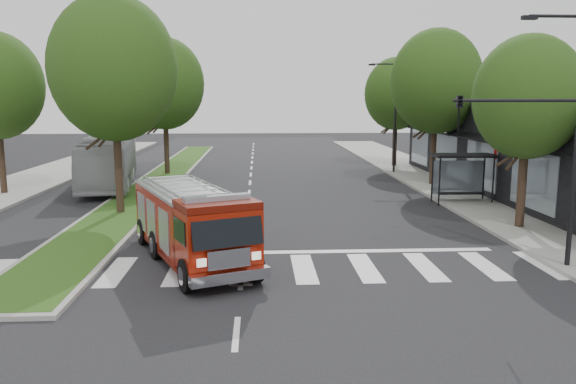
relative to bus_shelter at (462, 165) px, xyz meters
name	(u,v)px	position (x,y,z in m)	size (l,w,h in m)	color
ground	(244,246)	(-11.20, -8.15, -2.04)	(140.00, 140.00, 0.00)	black
sidewalk_right	(471,196)	(1.30, 1.85, -1.96)	(5.00, 80.00, 0.15)	gray
median	(163,178)	(-17.20, 9.85, -1.96)	(3.00, 50.00, 0.15)	gray
storefront_row	(552,152)	(5.80, 1.85, 0.46)	(8.00, 30.00, 5.00)	black
bus_shelter	(462,165)	(0.00, 0.00, 0.00)	(3.20, 1.60, 2.61)	black
tree_right_near	(528,97)	(0.30, -6.15, 3.47)	(4.40, 4.40, 8.05)	black
tree_right_mid	(436,82)	(0.30, 5.85, 4.45)	(5.60, 5.60, 9.72)	black
tree_right_far	(396,94)	(0.30, 15.85, 3.80)	(5.00, 5.00, 8.73)	black
tree_median_near	(114,68)	(-17.20, -2.15, 4.77)	(5.80, 5.80, 10.16)	black
tree_median_far	(164,84)	(-17.20, 11.85, 4.45)	(5.60, 5.60, 9.72)	black
streetlight_right_near	(551,124)	(-1.59, -11.65, 2.63)	(4.08, 0.22, 8.00)	black
streetlight_right_far	(393,112)	(-0.85, 11.85, 2.44)	(2.11, 0.20, 8.00)	black
fire_engine	(192,224)	(-12.91, -10.04, -0.75)	(5.12, 8.03, 2.69)	#560D04
city_bus	(109,161)	(-19.97, 6.76, -0.45)	(2.68, 11.44, 3.19)	#ADADB2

